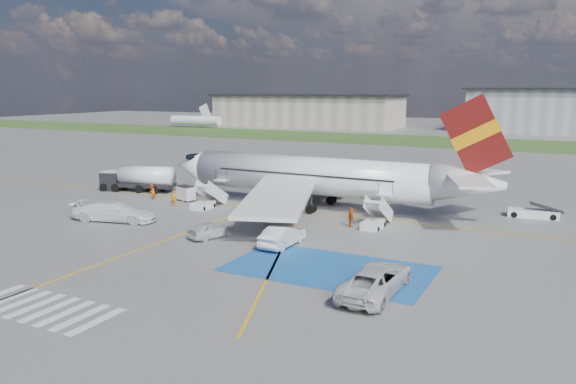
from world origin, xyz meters
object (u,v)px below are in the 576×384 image
Objects in this scene: fuel_tanker at (138,181)px; van_white_a at (376,275)px; gpu_cart at (186,194)px; belt_loader at (533,214)px; car_silver_b at (283,236)px; car_silver_a at (211,230)px; airliner at (322,176)px; van_white_b at (114,209)px.

fuel_tanker reaches higher than van_white_a.
gpu_cart is 36.19m from belt_loader.
car_silver_b is (18.10, -11.23, 0.07)m from gpu_cart.
car_silver_a is 17.49m from van_white_a.
belt_loader is at bearing -104.97° from van_white_a.
airliner reaches higher than fuel_tanker.
car_silver_a is (20.35, -13.85, -0.62)m from fuel_tanker.
car_silver_b is (6.51, 0.49, 0.15)m from car_silver_a.
fuel_tanker is at bearing -176.10° from gpu_cart.
car_silver_b is at bearing -78.38° from airliner.
car_silver_b is at bearing -40.17° from fuel_tanker.
van_white_a is 28.87m from van_white_b.
fuel_tanker is at bearing -15.36° from car_silver_a.
van_white_a is (36.77, -19.87, -0.16)m from fuel_tanker.
gpu_cart reaches higher than car_silver_a.
fuel_tanker is 30.00m from car_silver_b.
car_silver_b reaches higher than car_silver_a.
fuel_tanker is 4.04× the size of gpu_cart.
van_white_b is at bearing -13.71° from van_white_a.
gpu_cart is at bearing -14.14° from van_white_b.
van_white_b is at bearing -158.31° from belt_loader.
airliner reaches higher than van_white_a.
belt_loader is (19.96, 5.65, -3.02)m from airliner.
car_silver_a is at bearing -47.96° from fuel_tanker.
car_silver_a is at bearing -27.74° from gpu_cart.
car_silver_a is 0.80× the size of car_silver_b.
fuel_tanker is 44.38m from belt_loader.
belt_loader is at bearing -74.53° from van_white_b.
car_silver_a is (-3.54, -14.92, -2.70)m from airliner.
airliner is 6.03× the size of van_white_a.
belt_loader is 1.01× the size of car_silver_b.
airliner is 3.91× the size of fuel_tanker.
gpu_cart is 33.15m from van_white_a.
car_silver_b is at bearing -137.91° from belt_loader.
fuel_tanker is 2.32× the size of car_silver_a.
belt_loader is at bearing 15.81° from airliner.
fuel_tanker is 1.84× the size of belt_loader.
airliner is 20.84m from van_white_b.
car_silver_b reaches higher than belt_loader.
gpu_cart is at bearing -30.85° from car_silver_b.
fuel_tanker is at bearing -25.48° from car_silver_b.
belt_loader is (43.85, 6.72, -0.94)m from fuel_tanker.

